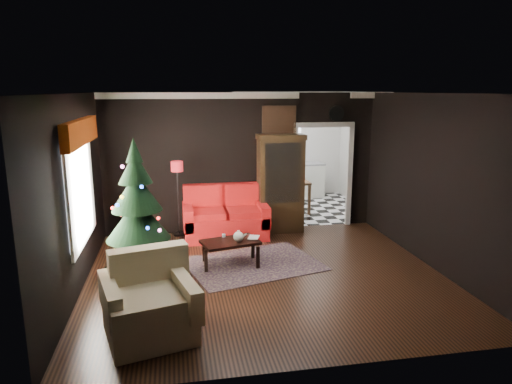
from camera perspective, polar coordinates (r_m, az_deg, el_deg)
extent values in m
plane|color=black|center=(7.33, 1.27, -10.33)|extent=(5.50, 5.50, 0.00)
plane|color=white|center=(6.76, 1.39, 12.12)|extent=(5.50, 5.50, 0.00)
plane|color=black|center=(9.33, -1.76, 3.60)|extent=(5.50, 0.00, 5.50)
plane|color=black|center=(4.57, 7.66, -6.05)|extent=(5.50, 0.00, 5.50)
plane|color=black|center=(6.92, -21.60, -0.45)|extent=(0.00, 5.50, 5.50)
plane|color=black|center=(7.93, 21.21, 1.14)|extent=(0.00, 5.50, 5.50)
cube|color=white|center=(7.09, -21.01, 0.31)|extent=(0.05, 1.60, 1.40)
cube|color=#913309|center=(6.96, -20.89, 6.95)|extent=(0.12, 2.10, 0.35)
plane|color=white|center=(11.41, 5.63, -1.98)|extent=(3.00, 3.00, 0.00)
cube|color=white|center=(12.50, 3.98, 7.24)|extent=(0.70, 0.06, 0.70)
cube|color=#5E4956|center=(7.78, -0.32, -8.91)|extent=(2.43, 2.02, 0.01)
cylinder|color=white|center=(7.81, -4.01, -5.40)|extent=(0.07, 0.07, 0.05)
cylinder|color=white|center=(7.59, -2.05, -5.90)|extent=(0.08, 0.08, 0.05)
imported|color=#9B8A68|center=(7.73, -0.92, -4.85)|extent=(0.17, 0.08, 0.23)
cylinder|color=silver|center=(9.67, 9.92, 9.57)|extent=(0.32, 0.32, 0.06)
cube|color=#C48946|center=(9.34, 2.86, 8.84)|extent=(0.62, 0.05, 0.52)
cube|color=white|center=(12.44, 4.18, 1.39)|extent=(1.80, 0.60, 0.90)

